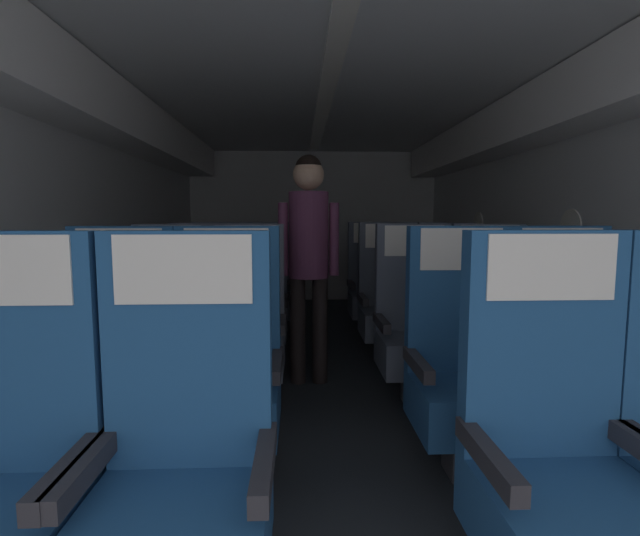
{
  "coord_description": "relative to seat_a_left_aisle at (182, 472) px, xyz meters",
  "views": [
    {
      "loc": [
        -0.21,
        0.19,
        1.19
      ],
      "look_at": [
        -0.07,
        3.33,
        0.85
      ],
      "focal_mm": 26.21,
      "sensor_mm": 36.0,
      "label": 1
    }
  ],
  "objects": [
    {
      "name": "seat_c_right_window",
      "position": [
        1.09,
        1.69,
        0.0
      ],
      "size": [
        0.52,
        0.46,
        1.15
      ],
      "color": "#38383D",
      "rests_on": "ground"
    },
    {
      "name": "seat_e_left_aisle",
      "position": [
        -0.01,
        3.39,
        0.0
      ],
      "size": [
        0.52,
        0.46,
        1.15
      ],
      "color": "#38383D",
      "rests_on": "ground"
    },
    {
      "name": "ground",
      "position": [
        0.54,
        2.03,
        -0.49
      ],
      "size": [
        3.79,
        7.37,
        0.02
      ],
      "primitive_type": "cube",
      "color": "#23282D"
    },
    {
      "name": "seat_a_left_aisle",
      "position": [
        0.0,
        0.0,
        0.0
      ],
      "size": [
        0.52,
        0.46,
        1.15
      ],
      "color": "#38383D",
      "rests_on": "ground"
    },
    {
      "name": "seat_a_right_window",
      "position": [
        1.09,
        0.01,
        0.0
      ],
      "size": [
        0.52,
        0.46,
        1.15
      ],
      "color": "#38383D",
      "rests_on": "ground"
    },
    {
      "name": "seat_c_left_window",
      "position": [
        -0.5,
        1.71,
        0.0
      ],
      "size": [
        0.52,
        0.46,
        1.15
      ],
      "color": "#38383D",
      "rests_on": "ground"
    },
    {
      "name": "seat_d_right_aisle",
      "position": [
        1.59,
        2.55,
        0.0
      ],
      "size": [
        0.52,
        0.46,
        1.15
      ],
      "color": "#38383D",
      "rests_on": "ground"
    },
    {
      "name": "seat_e_right_aisle",
      "position": [
        1.59,
        3.38,
        0.0
      ],
      "size": [
        0.52,
        0.46,
        1.15
      ],
      "color": "#38383D",
      "rests_on": "ground"
    },
    {
      "name": "seat_e_right_window",
      "position": [
        1.08,
        3.39,
        0.0
      ],
      "size": [
        0.52,
        0.46,
        1.15
      ],
      "color": "#38383D",
      "rests_on": "ground"
    },
    {
      "name": "fuselage_shell",
      "position": [
        0.54,
        2.3,
        1.12
      ],
      "size": [
        3.67,
        7.02,
        2.2
      ],
      "color": "silver",
      "rests_on": "ground"
    },
    {
      "name": "seat_d_left_window",
      "position": [
        -0.49,
        2.55,
        0.0
      ],
      "size": [
        0.52,
        0.46,
        1.15
      ],
      "color": "#38383D",
      "rests_on": "ground"
    },
    {
      "name": "seat_c_right_aisle",
      "position": [
        1.59,
        1.68,
        0.0
      ],
      "size": [
        0.52,
        0.46,
        1.15
      ],
      "color": "#38383D",
      "rests_on": "ground"
    },
    {
      "name": "seat_d_right_window",
      "position": [
        1.09,
        2.55,
        0.0
      ],
      "size": [
        0.52,
        0.46,
        1.15
      ],
      "color": "#38383D",
      "rests_on": "ground"
    },
    {
      "name": "seat_b_left_window",
      "position": [
        -0.5,
        0.86,
        0.0
      ],
      "size": [
        0.52,
        0.46,
        1.15
      ],
      "color": "#38383D",
      "rests_on": "ground"
    },
    {
      "name": "flight_attendant",
      "position": [
        0.4,
        2.04,
        0.53
      ],
      "size": [
        0.43,
        0.28,
        1.63
      ],
      "rotation": [
        0.0,
        0.0,
        3.1
      ],
      "color": "black",
      "rests_on": "ground"
    },
    {
      "name": "seat_b_right_aisle",
      "position": [
        1.59,
        0.84,
        0.0
      ],
      "size": [
        0.52,
        0.46,
        1.15
      ],
      "color": "#38383D",
      "rests_on": "ground"
    },
    {
      "name": "seat_b_left_aisle",
      "position": [
        -0.01,
        0.86,
        0.0
      ],
      "size": [
        0.52,
        0.46,
        1.15
      ],
      "color": "#38383D",
      "rests_on": "ground"
    },
    {
      "name": "seat_c_left_aisle",
      "position": [
        -0.01,
        1.7,
        0.0
      ],
      "size": [
        0.52,
        0.46,
        1.15
      ],
      "color": "#38383D",
      "rests_on": "ground"
    },
    {
      "name": "seat_b_right_window",
      "position": [
        1.1,
        0.84,
        0.0
      ],
      "size": [
        0.52,
        0.46,
        1.15
      ],
      "color": "#38383D",
      "rests_on": "ground"
    },
    {
      "name": "seat_e_left_window",
      "position": [
        -0.5,
        3.4,
        0.0
      ],
      "size": [
        0.52,
        0.46,
        1.15
      ],
      "color": "#38383D",
      "rests_on": "ground"
    },
    {
      "name": "seat_d_left_aisle",
      "position": [
        -0.02,
        2.55,
        0.0
      ],
      "size": [
        0.52,
        0.46,
        1.15
      ],
      "color": "#38383D",
      "rests_on": "ground"
    }
  ]
}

